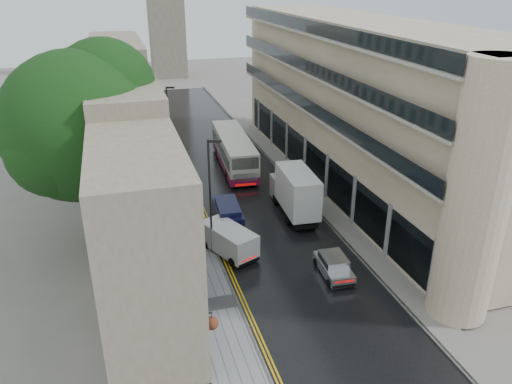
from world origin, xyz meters
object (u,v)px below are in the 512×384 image
tree_near (81,152)px  navy_van (219,226)px  pedestrian (182,213)px  silver_hatchback (330,277)px  white_van (232,253)px  white_lorry (288,202)px  tree_far (90,113)px  cream_bus (227,164)px  lamp_post_far (169,125)px  lamp_post_near (210,199)px

tree_near → navy_van: tree_near is taller
pedestrian → silver_hatchback: bearing=107.0°
white_van → pedestrian: size_ratio=2.45×
white_lorry → tree_far: bearing=138.2°
silver_hatchback → tree_near: bearing=149.7°
silver_hatchback → navy_van: navy_van is taller
navy_van → pedestrian: (-2.17, 3.15, -0.15)m
silver_hatchback → pedestrian: bearing=128.4°
white_lorry → cream_bus: bearing=106.6°
lamp_post_far → silver_hatchback: bearing=-60.7°
tree_near → navy_van: 10.49m
white_van → navy_van: bearing=67.4°
tree_near → lamp_post_near: (7.72, -3.32, -2.86)m
tree_far → cream_bus: tree_far is taller
white_van → navy_van: navy_van is taller
lamp_post_near → white_van: bearing=-48.0°
navy_van → lamp_post_near: bearing=-114.3°
tree_far → tree_near: bearing=-91.3°
cream_bus → white_van: size_ratio=2.66×
white_lorry → white_van: bearing=-136.4°
navy_van → white_van: bearing=-84.3°
silver_hatchback → tree_far: bearing=124.8°
cream_bus → navy_van: cream_bus is taller
tree_far → silver_hatchback: (13.45, -22.25, -5.54)m
cream_bus → white_van: bearing=-98.0°
white_van → pedestrian: bearing=84.6°
lamp_post_far → tree_far: bearing=-144.8°
tree_far → white_lorry: tree_far is taller
white_lorry → lamp_post_far: lamp_post_far is taller
silver_hatchback → white_van: white_van is taller
silver_hatchback → lamp_post_far: (-6.39, 24.86, 3.15)m
lamp_post_far → white_lorry: bearing=-52.9°
tree_far → pedestrian: bearing=-62.3°
tree_far → lamp_post_near: bearing=-65.6°
tree_far → lamp_post_far: (7.06, 2.61, -2.39)m
navy_van → pedestrian: 3.83m
lamp_post_near → cream_bus: bearing=90.6°
tree_near → silver_hatchback: tree_near is taller
tree_near → navy_van: bearing=-11.8°
white_lorry → silver_hatchback: white_lorry is taller
tree_near → pedestrian: 8.83m
tree_near → lamp_post_near: tree_near is taller
white_lorry → silver_hatchback: 8.54m
tree_near → silver_hatchback: bearing=-33.9°
lamp_post_near → lamp_post_far: (-0.36, 18.94, -0.25)m
pedestrian → white_van: bearing=90.6°
pedestrian → lamp_post_near: (1.32, -4.69, 3.08)m
white_lorry → pedestrian: white_lorry is taller
pedestrian → cream_bus: bearing=-141.6°
cream_bus → lamp_post_far: bearing=127.9°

